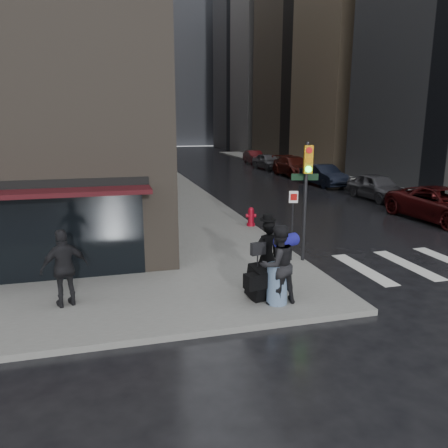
{
  "coord_description": "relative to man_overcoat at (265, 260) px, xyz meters",
  "views": [
    {
      "loc": [
        -3.89,
        -10.17,
        4.4
      ],
      "look_at": [
        -0.48,
        2.61,
        1.3
      ],
      "focal_mm": 35.0,
      "sensor_mm": 36.0,
      "label": 1
    }
  ],
  "objects": [
    {
      "name": "ground",
      "position": [
        0.18,
        0.28,
        -1.0
      ],
      "size": [
        140.0,
        140.0,
        0.0
      ],
      "primitive_type": "plane",
      "color": "black",
      "rests_on": "ground"
    },
    {
      "name": "sidewalk_left",
      "position": [
        0.18,
        27.28,
        -0.93
      ],
      "size": [
        4.0,
        50.0,
        0.15
      ],
      "primitive_type": "cube",
      "color": "slate",
      "rests_on": "ground"
    },
    {
      "name": "sidewalk_right",
      "position": [
        13.68,
        27.28,
        -0.93
      ],
      "size": [
        3.0,
        50.0,
        0.15
      ],
      "primitive_type": "cube",
      "color": "slate",
      "rests_on": "ground"
    },
    {
      "name": "bldg_left_far",
      "position": [
        -12.82,
        62.28,
        12.0
      ],
      "size": [
        22.0,
        20.0,
        26.0
      ],
      "primitive_type": "cube",
      "color": "brown",
      "rests_on": "ground"
    },
    {
      "name": "bldg_right_far",
      "position": [
        26.18,
        58.28,
        11.5
      ],
      "size": [
        22.0,
        20.0,
        25.0
      ],
      "primitive_type": "cube",
      "color": "slate",
      "rests_on": "ground"
    },
    {
      "name": "bldg_distant",
      "position": [
        6.18,
        78.28,
        15.0
      ],
      "size": [
        40.0,
        12.0,
        32.0
      ],
      "primitive_type": "cube",
      "color": "slate",
      "rests_on": "ground"
    },
    {
      "name": "man_overcoat",
      "position": [
        0.0,
        0.0,
        0.0
      ],
      "size": [
        1.05,
        1.22,
        2.04
      ],
      "rotation": [
        0.0,
        0.0,
        3.37
      ],
      "color": "black",
      "rests_on": "ground"
    },
    {
      "name": "man_jeans",
      "position": [
        0.03,
        -0.75,
        0.12
      ],
      "size": [
        1.42,
        0.92,
        1.94
      ],
      "rotation": [
        0.0,
        0.0,
        3.36
      ],
      "color": "black",
      "rests_on": "ground"
    },
    {
      "name": "man_greycoat",
      "position": [
        -4.81,
        0.4,
        0.08
      ],
      "size": [
        1.18,
        0.8,
        1.86
      ],
      "rotation": [
        0.0,
        0.0,
        3.49
      ],
      "color": "black",
      "rests_on": "ground"
    },
    {
      "name": "traffic_light",
      "position": [
        2.03,
        2.11,
        1.52
      ],
      "size": [
        0.9,
        0.52,
        3.67
      ],
      "rotation": [
        0.0,
        0.0,
        -0.23
      ],
      "color": "black",
      "rests_on": "ground"
    },
    {
      "name": "fire_hydrant",
      "position": [
        1.98,
        7.04,
        -0.5
      ],
      "size": [
        0.46,
        0.35,
        0.79
      ],
      "rotation": [
        0.0,
        0.0,
        -0.26
      ],
      "color": "#A80A1D",
      "rests_on": "ground"
    },
    {
      "name": "parked_car_0",
      "position": [
        10.81,
        6.22,
        -0.24
      ],
      "size": [
        2.8,
        5.63,
        1.53
      ],
      "primitive_type": "imported",
      "rotation": [
        0.0,
        0.0,
        0.05
      ],
      "color": "#390B0C",
      "rests_on": "ground"
    },
    {
      "name": "parked_car_1",
      "position": [
        11.33,
        12.02,
        -0.26
      ],
      "size": [
        1.79,
        4.41,
        1.5
      ],
      "primitive_type": "imported",
      "rotation": [
        0.0,
        0.0,
        0.0
      ],
      "color": "#46464A",
      "rests_on": "ground"
    },
    {
      "name": "parked_car_2",
      "position": [
        10.94,
        17.83,
        -0.26
      ],
      "size": [
        1.8,
        4.58,
        1.49
      ],
      "primitive_type": "imported",
      "rotation": [
        0.0,
        0.0,
        0.05
      ],
      "color": "black",
      "rests_on": "ground"
    },
    {
      "name": "parked_car_3",
      "position": [
        11.29,
        23.64,
        -0.2
      ],
      "size": [
        2.32,
        5.58,
        1.61
      ],
      "primitive_type": "imported",
      "rotation": [
        0.0,
        0.0,
        0.01
      ],
      "color": "#43120D",
      "rests_on": "ground"
    },
    {
      "name": "parked_car_4",
      "position": [
        11.14,
        29.44,
        -0.26
      ],
      "size": [
        2.12,
        4.5,
        1.49
      ],
      "primitive_type": "imported",
      "rotation": [
        0.0,
        0.0,
        0.08
      ],
      "color": "#4D4D53",
      "rests_on": "ground"
    },
    {
      "name": "parked_car_5",
      "position": [
        11.74,
        35.25,
        -0.31
      ],
      "size": [
        1.6,
        4.25,
        1.38
      ],
      "primitive_type": "imported",
      "rotation": [
        0.0,
        0.0,
        -0.03
      ],
      "color": "#3A0B0E",
      "rests_on": "ground"
    }
  ]
}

